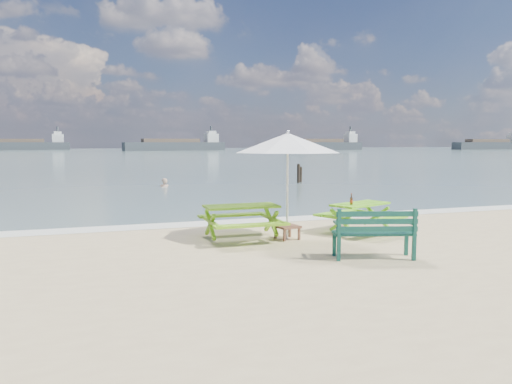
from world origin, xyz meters
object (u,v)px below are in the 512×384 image
object	(u,v)px
patio_umbrella	(288,143)
swimmer	(164,194)
picnic_table_right	(360,219)
park_bench	(373,243)
picnic_table_left	(241,223)
side_table	(287,232)
beer_bottle	(351,201)

from	to	relation	value
patio_umbrella	swimmer	xyz separation A→B (m)	(-0.67, 14.65, -2.59)
picnic_table_right	park_bench	bearing A→B (deg)	-115.10
picnic_table_left	side_table	bearing A→B (deg)	-16.15
picnic_table_right	patio_umbrella	xyz separation A→B (m)	(-2.00, -0.15, 1.86)
side_table	patio_umbrella	world-z (taller)	patio_umbrella
beer_bottle	swimmer	xyz separation A→B (m)	(-2.32, 14.67, -1.20)
patio_umbrella	picnic_table_right	bearing A→B (deg)	4.37
side_table	beer_bottle	size ratio (longest dim) A/B	2.15
picnic_table_right	side_table	xyz separation A→B (m)	(-2.00, -0.15, -0.19)
park_bench	swimmer	xyz separation A→B (m)	(-1.54, 16.92, -0.66)
picnic_table_right	swimmer	distance (m)	14.76
picnic_table_right	park_bench	world-z (taller)	park_bench
patio_umbrella	beer_bottle	distance (m)	2.15
patio_umbrella	swimmer	distance (m)	14.89
beer_bottle	swimmer	distance (m)	14.90
side_table	beer_bottle	world-z (taller)	beer_bottle
swimmer	picnic_table_right	bearing A→B (deg)	-79.55
beer_bottle	swimmer	world-z (taller)	beer_bottle
park_bench	patio_umbrella	xyz separation A→B (m)	(-0.86, 2.27, 1.92)
picnic_table_left	patio_umbrella	size ratio (longest dim) A/B	0.65
park_bench	picnic_table_right	bearing A→B (deg)	64.90
picnic_table_right	park_bench	size ratio (longest dim) A/B	1.35
beer_bottle	swimmer	size ratio (longest dim) A/B	0.17
beer_bottle	patio_umbrella	bearing A→B (deg)	179.07
picnic_table_right	side_table	world-z (taller)	picnic_table_right
picnic_table_right	patio_umbrella	size ratio (longest dim) A/B	0.77
picnic_table_right	park_bench	xyz separation A→B (m)	(-1.14, -2.43, -0.06)
park_bench	beer_bottle	distance (m)	2.44
picnic_table_right	side_table	size ratio (longest dim) A/B	3.83
patio_umbrella	beer_bottle	bearing A→B (deg)	-0.93
picnic_table_right	patio_umbrella	world-z (taller)	patio_umbrella
park_bench	patio_umbrella	world-z (taller)	patio_umbrella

